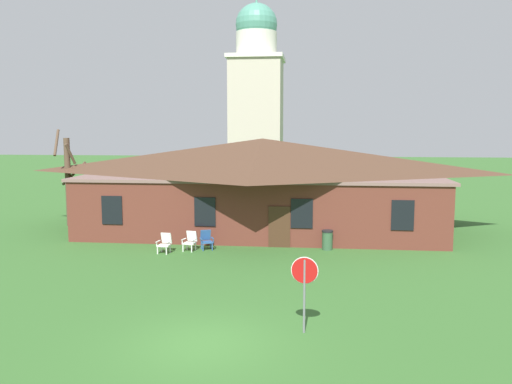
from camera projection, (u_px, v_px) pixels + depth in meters
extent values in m
plane|color=#336028|center=(202.00, 344.00, 14.64)|extent=(200.00, 200.00, 0.00)
cube|color=brown|center=(263.00, 202.00, 31.50)|extent=(19.75, 10.00, 3.20)
cube|color=#795B55|center=(263.00, 174.00, 31.30)|extent=(20.15, 10.20, 0.16)
pyramid|color=#4C3323|center=(263.00, 156.00, 31.17)|extent=(20.54, 10.40, 2.05)
cube|color=black|center=(112.00, 210.00, 27.33)|extent=(1.10, 0.06, 1.50)
cube|color=black|center=(205.00, 212.00, 26.79)|extent=(1.10, 0.06, 1.50)
cube|color=black|center=(302.00, 213.00, 26.25)|extent=(1.10, 0.06, 1.50)
cube|color=black|center=(403.00, 215.00, 25.71)|extent=(1.10, 0.06, 1.50)
cube|color=#422819|center=(279.00, 227.00, 26.46)|extent=(1.10, 0.06, 2.10)
cube|color=#BCB29E|center=(256.00, 127.00, 49.76)|extent=(4.80, 4.80, 12.34)
cube|color=silver|center=(256.00, 58.00, 48.99)|extent=(5.18, 5.18, 0.36)
cylinder|color=silver|center=(256.00, 44.00, 48.84)|extent=(3.80, 3.80, 2.20)
sphere|color=#4C8E7A|center=(256.00, 25.00, 48.62)|extent=(3.88, 3.88, 3.88)
cylinder|color=slate|center=(304.00, 296.00, 15.34)|extent=(0.07, 0.07, 2.21)
cylinder|color=white|center=(305.00, 270.00, 15.26)|extent=(0.80, 0.11, 0.81)
cylinder|color=#B71414|center=(305.00, 271.00, 15.24)|extent=(0.76, 0.11, 0.76)
cube|color=silver|center=(166.00, 251.00, 25.02)|extent=(0.06, 0.06, 0.36)
cube|color=silver|center=(158.00, 250.00, 25.13)|extent=(0.06, 0.06, 0.36)
cube|color=silver|center=(170.00, 249.00, 25.44)|extent=(0.06, 0.06, 0.36)
cube|color=silver|center=(161.00, 248.00, 25.55)|extent=(0.06, 0.06, 0.36)
cube|color=silver|center=(164.00, 245.00, 25.26)|extent=(0.61, 0.59, 0.05)
cube|color=silver|center=(166.00, 238.00, 25.52)|extent=(0.53, 0.26, 0.54)
cube|color=silver|center=(169.00, 242.00, 25.15)|extent=(0.12, 0.47, 0.03)
cube|color=silver|center=(168.00, 245.00, 25.00)|extent=(0.05, 0.05, 0.22)
cube|color=silver|center=(158.00, 241.00, 25.29)|extent=(0.12, 0.47, 0.03)
cube|color=silver|center=(157.00, 244.00, 25.15)|extent=(0.05, 0.05, 0.22)
cube|color=white|center=(192.00, 249.00, 25.48)|extent=(0.06, 0.06, 0.36)
cube|color=white|center=(183.00, 248.00, 25.62)|extent=(0.06, 0.06, 0.36)
cube|color=white|center=(195.00, 247.00, 25.90)|extent=(0.06, 0.06, 0.36)
cube|color=white|center=(187.00, 246.00, 26.04)|extent=(0.06, 0.06, 0.36)
cube|color=white|center=(189.00, 243.00, 25.74)|extent=(0.63, 0.62, 0.05)
cube|color=white|center=(192.00, 236.00, 26.00)|extent=(0.54, 0.29, 0.54)
cube|color=white|center=(194.00, 240.00, 25.61)|extent=(0.15, 0.47, 0.03)
cube|color=white|center=(193.00, 243.00, 25.47)|extent=(0.05, 0.05, 0.22)
cube|color=white|center=(184.00, 239.00, 25.78)|extent=(0.15, 0.47, 0.03)
cube|color=white|center=(182.00, 242.00, 25.64)|extent=(0.05, 0.05, 0.22)
cube|color=#2D5693|center=(212.00, 247.00, 25.87)|extent=(0.07, 0.07, 0.36)
cube|color=#2D5693|center=(203.00, 247.00, 25.74)|extent=(0.07, 0.07, 0.36)
cube|color=#2D5693|center=(210.00, 245.00, 26.29)|extent=(0.07, 0.07, 0.36)
cube|color=#2D5693|center=(201.00, 246.00, 26.17)|extent=(0.07, 0.07, 0.36)
cube|color=#2D5693|center=(207.00, 242.00, 25.99)|extent=(0.70, 0.68, 0.05)
cube|color=#2D5693|center=(206.00, 235.00, 26.25)|extent=(0.55, 0.37, 0.54)
cube|color=#2D5693|center=(213.00, 238.00, 26.03)|extent=(0.23, 0.46, 0.03)
cube|color=#2D5693|center=(213.00, 241.00, 25.89)|extent=(0.05, 0.05, 0.22)
cube|color=#2D5693|center=(201.00, 239.00, 25.87)|extent=(0.23, 0.46, 0.03)
cube|color=#2D5693|center=(202.00, 242.00, 25.73)|extent=(0.05, 0.05, 0.22)
cylinder|color=brown|center=(68.00, 182.00, 32.24)|extent=(0.36, 0.36, 5.42)
cylinder|color=brown|center=(70.00, 154.00, 31.87)|extent=(0.47, 0.77, 1.29)
cylinder|color=brown|center=(56.00, 143.00, 31.87)|extent=(0.47, 1.30, 1.62)
cylinder|color=brown|center=(74.00, 173.00, 32.95)|extent=(1.68, 0.22, 1.54)
cylinder|color=#335638|center=(327.00, 241.00, 26.00)|extent=(0.52, 0.52, 0.90)
cylinder|color=black|center=(327.00, 231.00, 25.94)|extent=(0.56, 0.56, 0.08)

